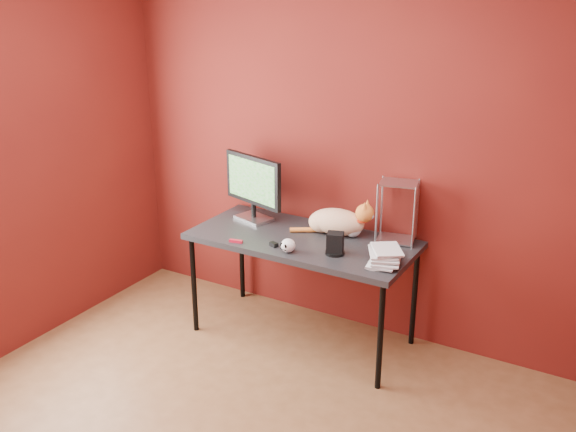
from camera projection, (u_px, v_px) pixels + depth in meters
The scene contains 11 objects.
room at pixel (185, 199), 2.84m from camera, with size 3.52×3.52×2.61m.
desk at pixel (302, 245), 4.29m from camera, with size 1.50×0.70×0.75m.
monitor at pixel (253, 185), 4.51m from camera, with size 0.53×0.24×0.47m.
cat at pixel (338, 221), 4.30m from camera, with size 0.55×0.27×0.26m.
skull_mug at pixel (288, 245), 4.02m from camera, with size 0.09×0.10×0.09m.
speaker at pixel (335, 244), 3.99m from camera, with size 0.12×0.12×0.14m.
book_stack at pixel (376, 174), 3.70m from camera, with size 0.26×0.28×1.12m.
wire_rack at pixel (397, 211), 4.15m from camera, with size 0.27×0.24×0.41m.
pocket_knife at pixel (236, 241), 4.19m from camera, with size 0.09×0.02×0.02m, color #A90D22.
black_gadget at pixel (274, 245), 4.12m from camera, with size 0.06×0.03×0.03m, color black.
washer at pixel (288, 250), 4.07m from camera, with size 0.05×0.05×0.00m, color #A9A9AE.
Camera 1 is at (1.75, -2.11, 2.36)m, focal length 40.00 mm.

